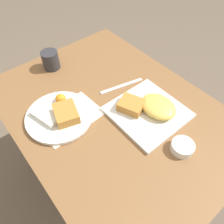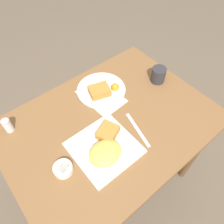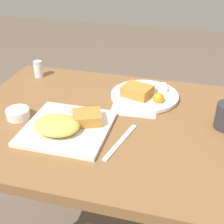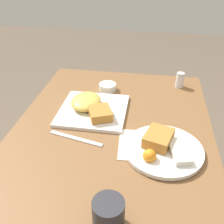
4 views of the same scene
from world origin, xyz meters
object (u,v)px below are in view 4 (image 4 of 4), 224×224
object	(u,v)px
sauce_ramekin	(108,87)
butter_knife	(76,138)
plate_square_near	(91,107)
salt_shaker	(180,81)
plate_oval_far	(163,147)
coffee_mug	(108,215)

from	to	relation	value
sauce_ramekin	butter_knife	size ratio (longest dim) A/B	0.39
plate_square_near	butter_knife	xyz separation A→B (m)	(0.19, -0.02, -0.02)
plate_square_near	salt_shaker	bearing A→B (deg)	127.31
plate_oval_far	coffee_mug	xyz separation A→B (m)	(0.30, -0.14, 0.03)
plate_square_near	salt_shaker	size ratio (longest dim) A/B	3.75
salt_shaker	butter_knife	xyz separation A→B (m)	(0.48, -0.39, -0.03)
salt_shaker	butter_knife	distance (m)	0.62
butter_knife	coffee_mug	bearing A→B (deg)	-48.10
sauce_ramekin	coffee_mug	distance (m)	0.72
plate_square_near	coffee_mug	bearing A→B (deg)	17.40
plate_square_near	butter_knife	world-z (taller)	plate_square_near
plate_square_near	plate_oval_far	world-z (taller)	plate_square_near
sauce_ramekin	plate_square_near	bearing A→B (deg)	-9.97
sauce_ramekin	coffee_mug	bearing A→B (deg)	10.04
butter_knife	coffee_mug	xyz separation A→B (m)	(0.32, 0.18, 0.04)
plate_oval_far	salt_shaker	xyz separation A→B (m)	(-0.50, 0.08, 0.01)
butter_knife	plate_square_near	bearing A→B (deg)	98.58
plate_oval_far	salt_shaker	size ratio (longest dim) A/B	3.63
plate_oval_far	butter_knife	size ratio (longest dim) A/B	1.28
plate_square_near	salt_shaker	xyz separation A→B (m)	(-0.29, 0.38, 0.01)
sauce_ramekin	butter_knife	xyz separation A→B (m)	(0.39, -0.05, -0.02)
plate_square_near	sauce_ramekin	bearing A→B (deg)	170.03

